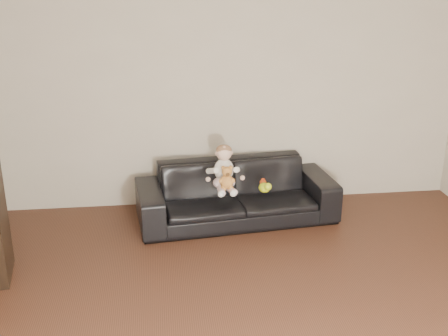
{
  "coord_description": "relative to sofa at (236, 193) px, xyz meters",
  "views": [
    {
      "loc": [
        -0.8,
        -3.1,
        2.54
      ],
      "look_at": [
        -0.17,
        2.15,
        0.61
      ],
      "focal_mm": 45.0,
      "sensor_mm": 36.0,
      "label": 1
    }
  ],
  "objects": [
    {
      "name": "teddy_bear",
      "position": [
        -0.13,
        -0.25,
        0.26
      ],
      "size": [
        0.16,
        0.16,
        0.24
      ],
      "rotation": [
        0.0,
        0.0,
        0.32
      ],
      "color": "#BC7B35",
      "rests_on": "sofa"
    },
    {
      "name": "sofa",
      "position": [
        0.0,
        0.0,
        0.0
      ],
      "size": [
        2.11,
        1.01,
        0.6
      ],
      "primitive_type": "imported",
      "rotation": [
        0.0,
        0.0,
        0.11
      ],
      "color": "black",
      "rests_on": "floor"
    },
    {
      "name": "toy_blue_disc",
      "position": [
        0.29,
        -0.14,
        0.1
      ],
      "size": [
        0.14,
        0.14,
        0.02
      ],
      "primitive_type": "cylinder",
      "rotation": [
        0.0,
        0.0,
        0.31
      ],
      "color": "blue",
      "rests_on": "sofa"
    },
    {
      "name": "wall_back",
      "position": [
        0.03,
        0.5,
        1.0
      ],
      "size": [
        5.0,
        0.0,
        5.0
      ],
      "primitive_type": "plane",
      "rotation": [
        1.57,
        0.0,
        0.0
      ],
      "color": "#B6AC99",
      "rests_on": "ground"
    },
    {
      "name": "toy_rattle",
      "position": [
        0.27,
        -0.08,
        0.13
      ],
      "size": [
        0.07,
        0.07,
        0.07
      ],
      "primitive_type": "sphere",
      "rotation": [
        0.0,
        0.0,
        0.03
      ],
      "color": "#E6531B",
      "rests_on": "sofa"
    },
    {
      "name": "toy_green",
      "position": [
        0.25,
        -0.25,
        0.14
      ],
      "size": [
        0.16,
        0.17,
        0.1
      ],
      "primitive_type": "ellipsoid",
      "rotation": [
        0.0,
        0.0,
        -0.34
      ],
      "color": "#C2DB19",
      "rests_on": "sofa"
    },
    {
      "name": "baby",
      "position": [
        -0.14,
        -0.11,
        0.3
      ],
      "size": [
        0.33,
        0.4,
        0.46
      ],
      "rotation": [
        0.0,
        0.0,
        0.13
      ],
      "color": "silver",
      "rests_on": "sofa"
    }
  ]
}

